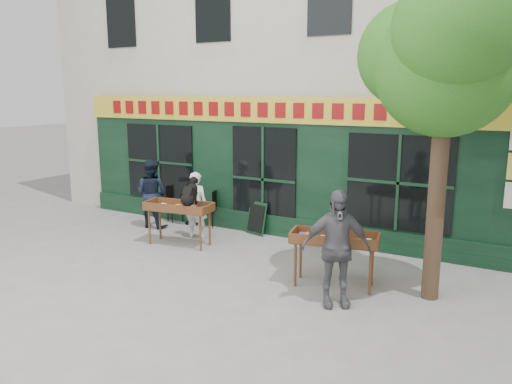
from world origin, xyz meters
TOP-DOWN VIEW (x-y plane):
  - ground at (0.00, 0.00)m, footprint 80.00×80.00m
  - building at (0.00, 5.97)m, footprint 14.00×7.26m
  - street_tree at (4.34, 0.36)m, footprint 3.05×2.90m
  - book_cart_center at (-1.22, 0.59)m, footprint 1.57×0.82m
  - dog at (-0.87, 0.54)m, footprint 0.42×0.64m
  - woman at (-1.22, 1.24)m, footprint 0.62×0.45m
  - book_cart_right at (2.70, -0.01)m, footprint 1.60×0.92m
  - man_right at (3.00, -0.76)m, footprint 1.20×0.99m
  - bistro_table at (-2.08, 2.20)m, footprint 0.60×0.60m
  - bistro_chair_left at (-2.71, 2.24)m, footprint 0.50×0.49m
  - bistro_chair_right at (-1.44, 2.22)m, footprint 0.45×0.44m
  - potted_plant at (-2.08, 2.20)m, footprint 0.16×0.13m
  - man_left at (-2.78, 1.48)m, footprint 0.90×0.74m
  - chalkboard at (-0.13, 2.19)m, footprint 0.59×0.31m

SIDE VIEW (x-z plane):
  - ground at x=0.00m, z-range 0.00..0.00m
  - chalkboard at x=-0.13m, z-range 0.01..0.79m
  - bistro_table at x=-2.08m, z-range 0.16..0.92m
  - bistro_chair_left at x=-2.71m, z-range 0.08..1.03m
  - bistro_chair_right at x=-1.44m, z-range 0.08..1.03m
  - woman at x=-1.22m, z-range 0.00..1.59m
  - book_cart_center at x=-1.22m, z-range 0.33..1.32m
  - book_cart_right at x=2.70m, z-range 0.33..1.32m
  - man_left at x=-2.78m, z-range 0.00..1.74m
  - potted_plant at x=-2.08m, z-range 0.76..1.03m
  - man_right at x=3.00m, z-range 0.00..1.92m
  - dog at x=-0.87m, z-range 0.99..1.59m
  - street_tree at x=4.34m, z-range 1.31..6.91m
  - building at x=0.00m, z-range -0.03..9.97m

